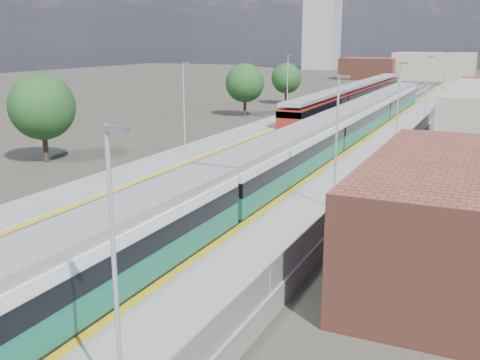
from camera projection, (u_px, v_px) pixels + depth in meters
The scene contains 11 objects.
ground at pixel (344, 140), 59.68m from camera, with size 320.00×320.00×0.00m, color #47443A.
ballast_bed at pixel (330, 135), 62.79m from camera, with size 10.50×155.00×0.06m, color #565451.
tracks at pixel (339, 132), 64.01m from camera, with size 8.96×160.00×0.17m.
platform_right at pixel (399, 135), 59.60m from camera, with size 4.70×155.00×8.52m.
platform_left at pixel (274, 126), 65.43m from camera, with size 4.30×155.00×8.52m.
buildings at pixel (365, 38), 142.45m from camera, with size 72.00×185.50×40.00m.
green_train at pixel (327, 136), 47.87m from camera, with size 3.04×84.59×3.35m.
red_train at pixel (355, 95), 85.29m from camera, with size 2.91×59.06×3.68m.
tree_a at pixel (42, 107), 47.67m from camera, with size 5.62×5.62×7.62m.
tree_b at pixel (245, 83), 77.02m from camera, with size 5.36×5.36×7.26m.
tree_c at pixel (286, 78), 91.62m from camera, with size 4.93×4.93×6.68m.
Camera 1 is at (14.63, -8.16, 10.37)m, focal length 42.00 mm.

